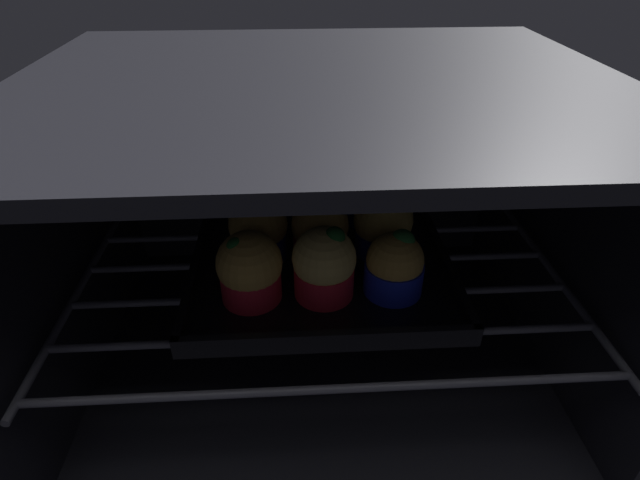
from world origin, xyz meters
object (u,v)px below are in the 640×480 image
(muffin_row0_col1, at_px, (322,265))
(muffin_row0_col2, at_px, (395,266))
(muffin_row1_col1, at_px, (321,230))
(muffin_row2_col2, at_px, (370,198))
(muffin_row2_col1, at_px, (315,199))
(baking_tray, at_px, (320,258))
(muffin_row1_col2, at_px, (383,225))
(muffin_row2_col0, at_px, (256,200))
(muffin_row1_col0, at_px, (259,229))
(muffin_row0_col0, at_px, (250,269))

(muffin_row0_col1, height_order, muffin_row0_col2, muffin_row0_col1)
(muffin_row0_col2, xyz_separation_m, muffin_row1_col1, (-0.07, 0.07, 0.00))
(muffin_row0_col2, bearing_deg, muffin_row2_col2, 91.86)
(muffin_row1_col1, relative_size, muffin_row2_col1, 0.93)
(baking_tray, xyz_separation_m, muffin_row2_col2, (0.07, 0.07, 0.04))
(muffin_row1_col2, distance_m, muffin_row2_col1, 0.10)
(muffin_row0_col1, height_order, muffin_row2_col0, muffin_row0_col1)
(muffin_row1_col1, bearing_deg, muffin_row1_col2, 2.66)
(muffin_row0_col2, bearing_deg, muffin_row1_col0, 153.33)
(muffin_row2_col0, distance_m, muffin_row2_col1, 0.07)
(muffin_row0_col2, xyz_separation_m, muffin_row1_col2, (-0.00, 0.07, 0.00))
(muffin_row0_col0, height_order, muffin_row2_col1, muffin_row2_col1)
(muffin_row2_col1, bearing_deg, muffin_row0_col1, -89.75)
(muffin_row0_col1, relative_size, muffin_row1_col1, 1.11)
(baking_tray, bearing_deg, muffin_row1_col2, 1.99)
(muffin_row0_col2, bearing_deg, muffin_row1_col2, 90.72)
(muffin_row2_col0, bearing_deg, muffin_row1_col1, -43.82)
(muffin_row0_col2, bearing_deg, muffin_row0_col0, -178.94)
(muffin_row1_col1, distance_m, muffin_row2_col1, 0.07)
(muffin_row0_col1, xyz_separation_m, muffin_row1_col1, (0.00, 0.07, -0.00))
(muffin_row1_col1, xyz_separation_m, muffin_row1_col2, (0.07, 0.00, 0.00))
(baking_tray, bearing_deg, muffin_row1_col1, -45.43)
(muffin_row2_col2, bearing_deg, muffin_row0_col1, -115.67)
(muffin_row1_col1, distance_m, muffin_row1_col2, 0.07)
(muffin_row1_col1, bearing_deg, muffin_row2_col2, 48.14)
(muffin_row0_col0, relative_size, muffin_row2_col2, 1.08)
(muffin_row0_col0, xyz_separation_m, muffin_row0_col2, (0.15, 0.00, -0.00))
(baking_tray, bearing_deg, muffin_row0_col2, -43.77)
(baking_tray, height_order, muffin_row1_col2, muffin_row1_col2)
(muffin_row0_col0, bearing_deg, muffin_row2_col2, 45.73)
(muffin_row1_col0, xyz_separation_m, muffin_row2_col0, (-0.01, 0.07, -0.00))
(baking_tray, xyz_separation_m, muffin_row1_col1, (0.00, -0.00, 0.04))
(baking_tray, bearing_deg, muffin_row1_col0, 178.64)
(muffin_row1_col0, height_order, muffin_row1_col2, muffin_row1_col0)
(muffin_row2_col0, bearing_deg, muffin_row0_col1, -62.76)
(muffin_row0_col0, bearing_deg, muffin_row0_col2, 1.06)
(muffin_row1_col0, height_order, muffin_row2_col0, same)
(muffin_row1_col1, xyz_separation_m, muffin_row2_col2, (0.07, 0.07, -0.00))
(muffin_row0_col0, bearing_deg, muffin_row1_col0, 85.61)
(muffin_row0_col2, xyz_separation_m, muffin_row2_col2, (-0.00, 0.14, 0.00))
(baking_tray, bearing_deg, muffin_row0_col0, -135.98)
(muffin_row0_col0, bearing_deg, muffin_row0_col1, 1.10)
(baking_tray, height_order, muffin_row0_col2, muffin_row0_col2)
(muffin_row0_col1, height_order, muffin_row2_col2, muffin_row0_col1)
(muffin_row0_col2, bearing_deg, muffin_row0_col1, -178.98)
(muffin_row0_col0, xyz_separation_m, muffin_row2_col1, (0.07, 0.14, -0.00))
(muffin_row0_col1, xyz_separation_m, muffin_row2_col0, (-0.07, 0.14, -0.00))
(baking_tray, relative_size, muffin_row2_col1, 3.67)
(muffin_row2_col0, distance_m, muffin_row2_col2, 0.14)
(muffin_row1_col2, bearing_deg, muffin_row0_col2, -89.28)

